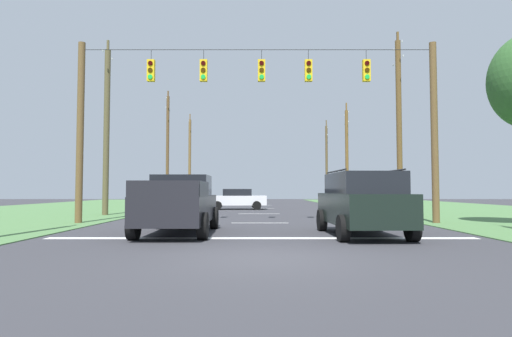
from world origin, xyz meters
TOP-DOWN VIEW (x-y plane):
  - ground_plane at (0.00, 0.00)m, footprint 120.00×120.00m
  - stop_bar_stripe at (0.00, 3.74)m, footprint 12.91×0.45m
  - lane_dash_0 at (0.00, 9.74)m, footprint 2.50×0.15m
  - lane_dash_1 at (0.00, 17.08)m, footprint 2.50×0.15m
  - lane_dash_2 at (0.00, 24.78)m, footprint 2.50×0.15m
  - lane_dash_3 at (0.00, 31.79)m, footprint 2.50×0.15m
  - lane_dash_4 at (0.00, 40.98)m, footprint 2.50×0.15m
  - overhead_signal_span at (-0.11, 9.44)m, footprint 15.72×0.31m
  - pickup_truck at (-2.73, 5.19)m, footprint 2.32×5.42m
  - suv_black at (3.17, 4.42)m, footprint 2.32×4.85m
  - distant_car_crossing_white at (-1.58, 23.03)m, footprint 4.39×2.20m
  - distant_car_oncoming at (-5.72, 17.22)m, footprint 2.06×4.32m
  - utility_pole_mid_right at (8.18, 15.81)m, footprint 0.32×1.89m
  - utility_pole_far_right at (8.31, 30.98)m, footprint 0.30×1.87m
  - utility_pole_near_left at (8.71, 45.02)m, footprint 0.30×1.91m
  - utility_pole_far_left at (-8.74, 15.35)m, footprint 0.33×1.63m
  - utility_pole_distant_right at (-8.32, 30.38)m, footprint 0.28×1.76m
  - utility_pole_distant_left at (-8.32, 43.70)m, footprint 0.33×1.88m

SIDE VIEW (x-z plane):
  - ground_plane at x=0.00m, z-range 0.00..0.00m
  - stop_bar_stripe at x=0.00m, z-range 0.00..0.01m
  - lane_dash_0 at x=0.00m, z-range 0.00..0.01m
  - lane_dash_1 at x=0.00m, z-range 0.00..0.01m
  - lane_dash_2 at x=0.00m, z-range 0.00..0.01m
  - lane_dash_3 at x=0.00m, z-range 0.00..0.01m
  - lane_dash_4 at x=0.00m, z-range 0.00..0.01m
  - distant_car_crossing_white at x=-1.58m, z-range 0.03..1.55m
  - distant_car_oncoming at x=-5.72m, z-range 0.03..1.55m
  - pickup_truck at x=-2.73m, z-range -0.01..1.94m
  - suv_black at x=3.17m, z-range 0.03..2.09m
  - overhead_signal_span at x=-0.11m, z-range 0.60..8.52m
  - utility_pole_far_right at x=8.31m, z-range -0.08..9.53m
  - utility_pole_far_left at x=-8.74m, z-range -0.17..9.93m
  - utility_pole_near_left at x=8.71m, z-range -0.10..10.16m
  - utility_pole_distant_left at x=-8.32m, z-range -0.22..10.60m
  - utility_pole_distant_right at x=-8.32m, z-range 0.05..10.66m
  - utility_pole_mid_right at x=8.18m, z-range -0.02..10.74m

